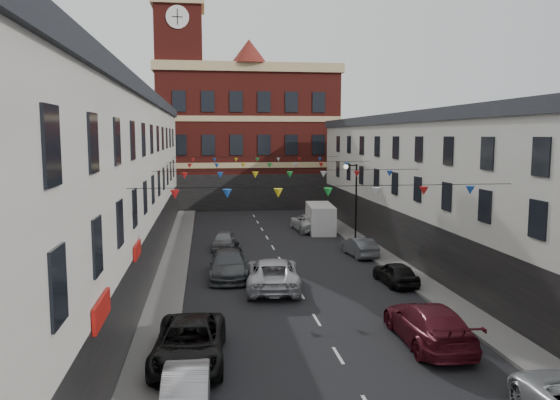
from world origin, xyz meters
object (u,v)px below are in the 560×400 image
car_left_b (186,393)px  car_left_e (224,240)px  car_right_f (309,222)px  car_right_d (396,273)px  white_van (320,218)px  street_lamp (353,191)px  car_left_c (189,343)px  car_left_d (228,264)px  pedestrian (237,256)px  moving_car (273,273)px  car_right_c (428,324)px  car_right_e (359,247)px

car_left_b → car_left_e: bearing=87.0°
car_left_e → car_right_f: bearing=49.8°
car_right_d → white_van: (-0.67, 16.94, 0.53)m
street_lamp → white_van: (-1.72, 4.11, -2.73)m
car_left_c → car_left_d: 12.08m
car_left_d → car_left_e: bearing=92.1°
pedestrian → street_lamp: bearing=42.3°
car_left_b → car_right_f: (9.46, 30.30, 0.09)m
car_left_e → moving_car: size_ratio=0.65×
car_left_e → car_right_f: (7.56, 6.78, 0.08)m
car_right_c → car_right_d: size_ratio=1.50×
car_left_d → car_left_e: size_ratio=1.38×
moving_car → pedestrian: 4.46m
pedestrian → car_left_d: bearing=-111.2°
pedestrian → car_left_e: bearing=95.8°
car_left_b → car_left_d: bearing=84.6°
car_left_c → pedestrian: (2.50, 13.43, 0.15)m
car_right_e → moving_car: bearing=39.9°
car_right_f → car_left_d: bearing=57.9°
white_van → car_left_e: bearing=-138.7°
car_left_b → car_left_c: 3.60m
car_left_b → car_left_c: size_ratio=0.72×
car_left_d → white_van: (8.43, 14.17, 0.40)m
car_left_e → car_left_d: bearing=-82.1°
car_left_b → moving_car: (4.18, 12.89, 0.18)m
street_lamp → car_left_e: size_ratio=1.56×
car_left_b → car_right_c: car_right_c is taller
car_left_c → car_left_e: (1.90, 19.92, -0.10)m
moving_car → car_right_c: bearing=126.2°
car_left_e → car_right_d: size_ratio=1.02×
car_left_b → moving_car: bearing=73.7°
car_left_d → car_right_d: car_left_d is taller
car_right_c → car_left_e: bearing=-67.9°
car_right_c → car_right_e: bearing=-95.1°
car_left_b → car_right_d: (11.00, 12.75, -0.01)m
car_right_d → car_right_f: 17.61m
white_van → car_left_b: bearing=-104.1°
car_left_d → white_van: bearing=61.4°
car_left_e → car_right_d: 14.09m
car_left_c → car_right_c: 9.33m
car_left_b → car_right_d: car_left_b is taller
car_left_c → white_van: white_van is taller
car_left_e → car_right_f: car_right_f is taller
car_left_e → car_left_c: bearing=-87.5°
street_lamp → car_right_f: (-2.59, 4.72, -3.17)m
car_right_e → car_right_f: bearing=-87.7°
car_right_d → pedestrian: (-8.50, 4.27, 0.27)m
car_left_b → car_right_f: bearing=74.3°
car_left_c → car_right_c: car_right_c is taller
car_right_f → car_left_c: bearing=65.5°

